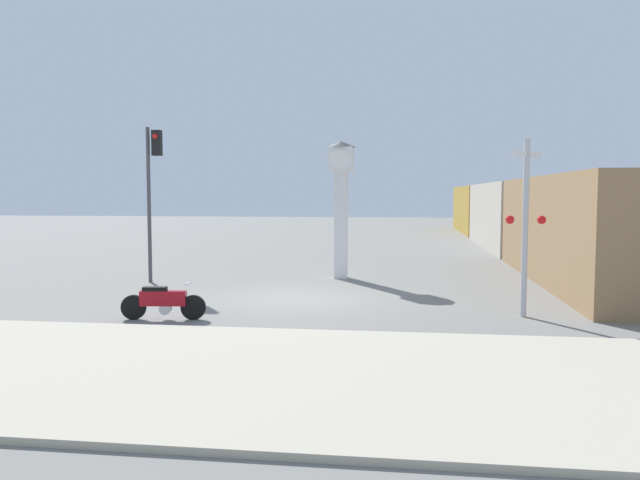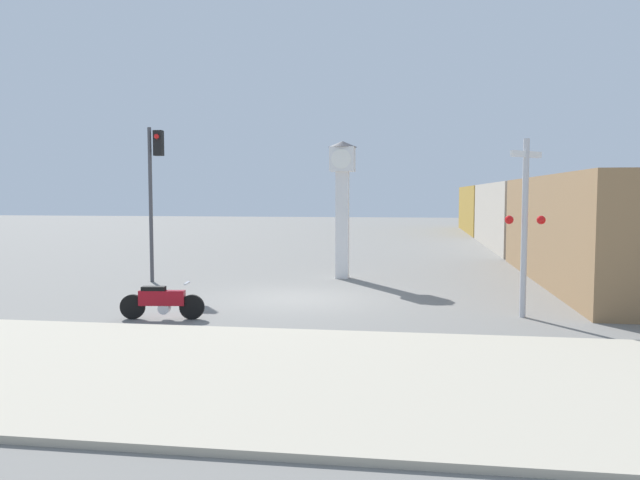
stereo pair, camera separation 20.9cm
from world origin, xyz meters
name	(u,v)px [view 2 (the right image)]	position (x,y,z in m)	size (l,w,h in m)	color
ground_plane	(299,299)	(0.00, 0.00, 0.00)	(120.00, 120.00, 0.00)	slate
sidewalk_strip	(218,371)	(0.00, -7.17, 0.05)	(36.00, 6.00, 0.10)	#B2A893
motorcycle	(162,301)	(-2.58, -3.17, 0.41)	(1.91, 0.44, 0.84)	black
clock_tower	(342,188)	(0.69, 4.34, 3.02)	(0.96, 0.96, 4.59)	white
freight_train	(514,215)	(8.36, 17.84, 1.70)	(2.80, 40.08, 3.40)	olive
traffic_light	(154,177)	(-5.15, 2.51, 3.36)	(0.50, 0.35, 4.94)	#47474C
railroad_crossing_signal	(525,221)	(5.54, -1.73, 2.22)	(0.90, 0.82, 4.08)	#B7B7BC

